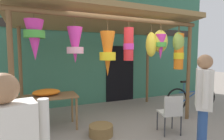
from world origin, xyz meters
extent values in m
plane|color=gray|center=(0.00, 0.00, 0.00)|extent=(30.00, 30.00, 0.00)
cube|color=#387056|center=(0.00, 2.53, 2.08)|extent=(9.76, 0.25, 4.17)
cube|color=#2D2823|center=(0.00, 2.39, 2.58)|extent=(8.79, 0.04, 0.24)
cube|color=black|center=(1.00, 2.40, 1.00)|extent=(1.10, 0.03, 2.00)
cylinder|color=brown|center=(-2.19, 0.03, 1.22)|extent=(0.09, 0.09, 2.44)
cylinder|color=brown|center=(1.82, 0.03, 1.22)|extent=(0.09, 0.09, 2.44)
cylinder|color=brown|center=(-2.19, 1.86, 1.22)|extent=(0.09, 0.09, 2.44)
cylinder|color=brown|center=(1.82, 1.86, 1.22)|extent=(0.09, 0.09, 2.44)
cylinder|color=brown|center=(-0.19, 0.03, 2.44)|extent=(4.21, 0.10, 0.10)
cylinder|color=brown|center=(-0.19, 1.86, 2.59)|extent=(4.21, 0.10, 0.10)
cube|color=olive|center=(-0.19, 0.94, 2.56)|extent=(4.51, 2.33, 0.32)
cylinder|color=brown|center=(-1.81, 0.08, 2.34)|extent=(0.01, 0.01, 0.09)
cone|color=#D13399|center=(-1.81, 0.08, 1.94)|extent=(0.33, 0.33, 0.72)
cylinder|color=green|center=(-1.81, 0.08, 2.04)|extent=(0.36, 0.36, 0.13)
cylinder|color=brown|center=(-1.10, 0.10, 2.30)|extent=(0.01, 0.01, 0.18)
cone|color=#D13399|center=(-1.10, 0.10, 1.87)|extent=(0.30, 0.30, 0.69)
cylinder|color=pink|center=(-1.10, 0.10, 1.77)|extent=(0.32, 0.32, 0.12)
cylinder|color=brown|center=(-0.42, 0.08, 2.28)|extent=(0.01, 0.01, 0.23)
cone|color=orange|center=(-0.42, 0.08, 1.69)|extent=(0.31, 0.31, 0.94)
cylinder|color=yellow|center=(-0.42, 0.08, 1.65)|extent=(0.34, 0.34, 0.17)
cylinder|color=brown|center=(0.06, 0.06, 2.33)|extent=(0.01, 0.01, 0.12)
cylinder|color=red|center=(0.06, 0.06, 1.91)|extent=(0.21, 0.21, 0.71)
cylinder|color=#D13399|center=(0.06, 0.06, 1.86)|extent=(0.23, 0.23, 0.13)
cylinder|color=brown|center=(0.91, 0.03, 2.28)|extent=(0.01, 0.01, 0.23)
cone|color=#D13399|center=(0.91, 0.03, 1.87)|extent=(0.25, 0.25, 0.58)
cylinder|color=green|center=(0.91, 0.03, 1.92)|extent=(0.27, 0.27, 0.10)
cylinder|color=brown|center=(1.50, 0.06, 2.30)|extent=(0.01, 0.01, 0.18)
cylinder|color=orange|center=(1.50, 0.06, 1.77)|extent=(0.23, 0.23, 0.89)
cylinder|color=yellow|center=(1.50, 0.06, 1.66)|extent=(0.25, 0.25, 0.16)
cylinder|color=#4C3D23|center=(1.47, 0.05, 2.32)|extent=(0.02, 0.02, 0.14)
ellipsoid|color=#89A842|center=(1.47, 0.05, 2.00)|extent=(0.29, 0.25, 0.50)
cylinder|color=#4C3D23|center=(0.95, 0.10, 2.33)|extent=(0.02, 0.02, 0.11)
ellipsoid|color=gold|center=(0.95, 0.10, 2.01)|extent=(0.37, 0.32, 0.54)
cylinder|color=#4C3D23|center=(0.71, 0.12, 2.30)|extent=(0.02, 0.02, 0.18)
ellipsoid|color=yellow|center=(0.71, 0.12, 1.92)|extent=(0.27, 0.23, 0.58)
cube|color=brown|center=(-1.62, 0.74, 0.76)|extent=(1.31, 0.63, 0.04)
cylinder|color=brown|center=(-2.22, 0.47, 0.37)|extent=(0.05, 0.05, 0.74)
cylinder|color=brown|center=(-1.01, 0.47, 0.37)|extent=(0.05, 0.05, 0.74)
cylinder|color=brown|center=(-2.22, 1.00, 0.37)|extent=(0.05, 0.05, 0.74)
cylinder|color=brown|center=(-1.01, 1.00, 0.37)|extent=(0.05, 0.05, 0.74)
ellipsoid|color=orange|center=(-1.62, 0.78, 0.85)|extent=(0.59, 0.41, 0.15)
ellipsoid|color=red|center=(-1.53, 0.74, 0.86)|extent=(0.26, 0.21, 0.10)
cube|color=beige|center=(0.78, -0.45, 0.44)|extent=(0.48, 0.48, 0.04)
cube|color=beige|center=(0.74, -0.63, 0.64)|extent=(0.40, 0.13, 0.40)
cylinder|color=#333338|center=(1.00, -0.32, 0.22)|extent=(0.03, 0.03, 0.44)
cylinder|color=#333338|center=(0.65, -0.24, 0.22)|extent=(0.03, 0.03, 0.44)
cylinder|color=#333338|center=(0.91, -0.67, 0.22)|extent=(0.03, 0.03, 0.44)
cylinder|color=#333338|center=(0.56, -0.59, 0.22)|extent=(0.03, 0.03, 0.44)
cylinder|color=brown|center=(-0.61, 0.00, 0.11)|extent=(0.50, 0.50, 0.22)
torus|color=black|center=(3.09, 0.50, 0.33)|extent=(0.71, 0.16, 0.71)
torus|color=black|center=(2.06, 0.66, 0.33)|extent=(0.71, 0.16, 0.71)
cylinder|color=navy|center=(2.58, 0.58, 0.55)|extent=(0.88, 0.17, 0.04)
cylinder|color=navy|center=(2.48, 0.60, 0.38)|extent=(0.49, 0.11, 0.31)
cylinder|color=navy|center=(2.30, 0.62, 0.71)|extent=(0.03, 0.03, 0.30)
cube|color=black|center=(2.30, 0.62, 0.87)|extent=(0.21, 0.11, 0.05)
cylinder|color=#262628|center=(3.01, 0.51, 0.81)|extent=(0.09, 0.44, 0.02)
cylinder|color=#2D5193|center=(0.56, -1.46, 0.42)|extent=(0.13, 0.13, 0.83)
cylinder|color=#2D5193|center=(0.69, -1.34, 0.42)|extent=(0.13, 0.13, 0.83)
cube|color=silver|center=(0.63, -1.40, 1.15)|extent=(0.44, 0.44, 0.62)
cylinder|color=silver|center=(0.44, -1.58, 1.18)|extent=(0.08, 0.08, 0.56)
cylinder|color=silver|center=(0.81, -1.22, 1.18)|extent=(0.08, 0.08, 0.56)
sphere|color=#9E704C|center=(0.63, -1.40, 1.57)|extent=(0.23, 0.23, 0.23)
cylinder|color=silver|center=(-1.76, -1.95, 1.09)|extent=(0.08, 0.08, 0.52)
sphere|color=#9E704C|center=(-2.01, -1.99, 1.45)|extent=(0.21, 0.21, 0.21)
camera|label=1|loc=(-1.80, -3.35, 1.68)|focal=28.19mm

